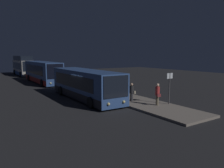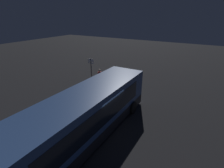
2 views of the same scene
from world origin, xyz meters
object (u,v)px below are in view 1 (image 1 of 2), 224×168
bus_third (23,66)px  sign_post (169,84)px  bus_lead (85,85)px  passenger_boarding (103,87)px  suitcase (103,93)px  passenger_waiting (158,93)px  passenger_with_bags (132,92)px  bus_second (42,72)px

bus_third → sign_post: bearing=7.3°
bus_lead → passenger_boarding: bus_lead is taller
passenger_boarding → sign_post: (6.50, 2.66, 0.79)m
passenger_boarding → suitcase: passenger_boarding is taller
passenger_waiting → passenger_with_bags: passenger_waiting is taller
bus_second → passenger_with_bags: size_ratio=7.62×
bus_second → bus_third: size_ratio=1.19×
bus_lead → suitcase: bearing=68.4°
bus_third → passenger_waiting: size_ratio=5.74×
bus_lead → bus_second: 14.96m
passenger_waiting → passenger_with_bags: (-2.42, -0.76, -0.12)m
passenger_waiting → sign_post: size_ratio=0.68×
suitcase → sign_post: 6.79m
passenger_with_bags → suitcase: bearing=-138.1°
passenger_boarding → sign_post: 7.07m
bus_third → passenger_with_bags: (33.40, 2.68, -0.77)m
bus_third → passenger_waiting: (35.83, 3.44, -0.65)m
bus_lead → sign_post: bearing=34.9°
passenger_boarding → passenger_waiting: (6.31, 1.50, 0.12)m
passenger_with_bags → sign_post: (2.62, 1.92, 0.79)m
bus_second → bus_third: bearing=180.0°
bus_lead → passenger_waiting: bus_lead is taller
passenger_boarding → suitcase: 0.85m
passenger_with_bags → sign_post: sign_post is taller
passenger_waiting → passenger_with_bags: 2.54m
passenger_waiting → passenger_boarding: bearing=-56.8°
bus_second → passenger_boarding: size_ratio=7.69×
passenger_boarding → bus_third: bearing=-103.1°
bus_lead → bus_second: bus_second is taller
bus_lead → sign_post: (6.58, 4.60, 0.43)m
passenger_waiting → suitcase: passenger_waiting is taller
suitcase → sign_post: bearing=26.7°
bus_lead → bus_third: bus_third is taller
bus_lead → sign_post: size_ratio=4.09×
bus_lead → bus_second: bearing=180.0°
bus_third → passenger_with_bags: bus_third is taller
bus_second → suitcase: size_ratio=14.07×
bus_lead → suitcase: size_ratio=12.40×
passenger_waiting → sign_post: sign_post is taller
bus_third → suitcase: size_ratio=11.82×
bus_second → passenger_waiting: 21.62m
suitcase → passenger_boarding: bearing=148.8°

